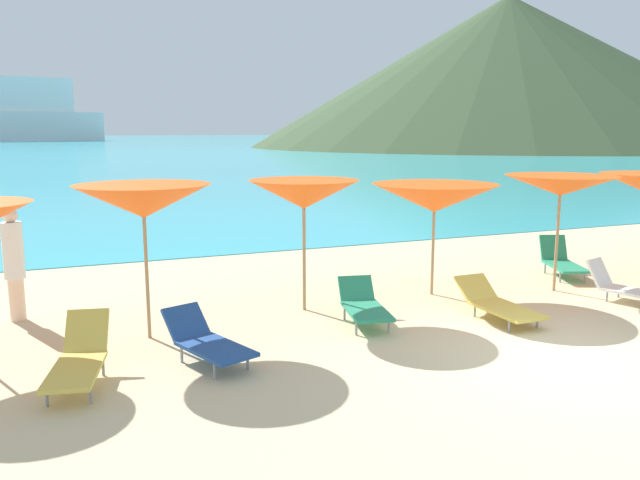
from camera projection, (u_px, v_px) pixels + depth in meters
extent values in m
cube|color=beige|center=(300.00, 246.00, 17.40)|extent=(50.00, 100.00, 0.30)
cube|color=#38B7CC|center=(76.00, 140.00, 216.47)|extent=(650.00, 440.00, 0.02)
cone|color=#384C2D|center=(506.00, 72.00, 120.07)|extent=(97.96, 97.96, 28.20)
cylinder|color=#9E7F59|center=(146.00, 267.00, 9.05)|extent=(0.05, 0.05, 2.14)
cone|color=#EF5614|center=(143.00, 201.00, 8.89)|extent=(2.11, 2.11, 0.48)
sphere|color=#9E7F59|center=(143.00, 191.00, 8.86)|extent=(0.07, 0.07, 0.07)
cylinder|color=#9E7F59|center=(304.00, 249.00, 10.50)|extent=(0.05, 0.05, 2.09)
cone|color=#EF5614|center=(304.00, 194.00, 10.35)|extent=(1.93, 1.93, 0.48)
sphere|color=#9E7F59|center=(304.00, 185.00, 10.32)|extent=(0.07, 0.07, 0.07)
cylinder|color=#9E7F59|center=(433.00, 243.00, 11.52)|extent=(0.05, 0.05, 1.93)
cone|color=#EF5614|center=(435.00, 198.00, 11.38)|extent=(2.31, 2.31, 0.51)
sphere|color=#9E7F59|center=(435.00, 189.00, 11.35)|extent=(0.07, 0.07, 0.07)
cylinder|color=#9E7F59|center=(557.00, 236.00, 11.78)|extent=(0.06, 0.06, 2.10)
cone|color=#EF5614|center=(561.00, 186.00, 11.61)|extent=(2.24, 2.24, 0.38)
sphere|color=#9E7F59|center=(561.00, 179.00, 11.59)|extent=(0.07, 0.07, 0.07)
cube|color=#268C66|center=(367.00, 311.00, 9.68)|extent=(0.81, 1.22, 0.05)
cube|color=#268C66|center=(356.00, 289.00, 10.33)|extent=(0.62, 0.43, 0.39)
cylinder|color=gray|center=(356.00, 328.00, 9.32)|extent=(0.04, 0.04, 0.23)
cylinder|color=gray|center=(389.00, 326.00, 9.42)|extent=(0.04, 0.04, 0.23)
cylinder|color=gray|center=(345.00, 313.00, 10.08)|extent=(0.04, 0.04, 0.23)
cylinder|color=gray|center=(375.00, 311.00, 10.17)|extent=(0.04, 0.04, 0.23)
cube|color=white|center=(640.00, 293.00, 10.92)|extent=(0.87, 1.33, 0.05)
cube|color=white|center=(599.00, 273.00, 11.45)|extent=(0.57, 0.45, 0.50)
cylinder|color=gray|center=(607.00, 297.00, 11.16)|extent=(0.04, 0.04, 0.19)
cylinder|color=gray|center=(619.00, 293.00, 11.44)|extent=(0.04, 0.04, 0.19)
cube|color=#1E478C|center=(216.00, 349.00, 8.06)|extent=(0.93, 1.25, 0.05)
cube|color=#1E478C|center=(186.00, 322.00, 8.56)|extent=(0.65, 0.54, 0.41)
cylinder|color=gray|center=(215.00, 371.00, 7.66)|extent=(0.04, 0.04, 0.22)
cylinder|color=gray|center=(248.00, 361.00, 7.99)|extent=(0.04, 0.04, 0.22)
cylinder|color=gray|center=(182.00, 354.00, 8.23)|extent=(0.04, 0.04, 0.22)
cylinder|color=gray|center=(214.00, 346.00, 8.56)|extent=(0.04, 0.04, 0.22)
cube|color=#D8BF4C|center=(75.00, 371.00, 7.28)|extent=(0.79, 1.28, 0.05)
cube|color=#D8BF4C|center=(87.00, 331.00, 8.00)|extent=(0.60, 0.52, 0.49)
cylinder|color=gray|center=(47.00, 397.00, 6.90)|extent=(0.04, 0.04, 0.23)
cylinder|color=gray|center=(91.00, 394.00, 6.97)|extent=(0.04, 0.04, 0.23)
cylinder|color=gray|center=(64.00, 369.00, 7.71)|extent=(0.04, 0.04, 0.23)
cylinder|color=gray|center=(103.00, 367.00, 7.78)|extent=(0.04, 0.04, 0.23)
cube|color=#D8BF4C|center=(507.00, 310.00, 9.90)|extent=(0.63, 1.22, 0.05)
cube|color=#D8BF4C|center=(476.00, 288.00, 10.62)|extent=(0.60, 0.46, 0.37)
cylinder|color=gray|center=(509.00, 326.00, 9.47)|extent=(0.04, 0.04, 0.19)
cylinder|color=gray|center=(537.00, 322.00, 9.67)|extent=(0.04, 0.04, 0.19)
cylinder|color=gray|center=(475.00, 311.00, 10.25)|extent=(0.04, 0.04, 0.19)
cylinder|color=gray|center=(501.00, 308.00, 10.45)|extent=(0.04, 0.04, 0.19)
cube|color=#268C66|center=(565.00, 266.00, 12.93)|extent=(0.97, 1.31, 0.05)
cube|color=#268C66|center=(553.00, 248.00, 13.59)|extent=(0.62, 0.48, 0.54)
cylinder|color=gray|center=(560.00, 277.00, 12.59)|extent=(0.04, 0.04, 0.22)
cylinder|color=gray|center=(585.00, 277.00, 12.60)|extent=(0.04, 0.04, 0.22)
cylinder|color=gray|center=(545.00, 268.00, 13.40)|extent=(0.04, 0.04, 0.22)
cylinder|color=gray|center=(568.00, 268.00, 13.41)|extent=(0.04, 0.04, 0.22)
cylinder|color=beige|center=(17.00, 299.00, 10.03)|extent=(0.24, 0.24, 0.69)
cylinder|color=white|center=(13.00, 250.00, 9.89)|extent=(0.32, 0.32, 0.90)
sphere|color=beige|center=(10.00, 216.00, 9.80)|extent=(0.23, 0.23, 0.23)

